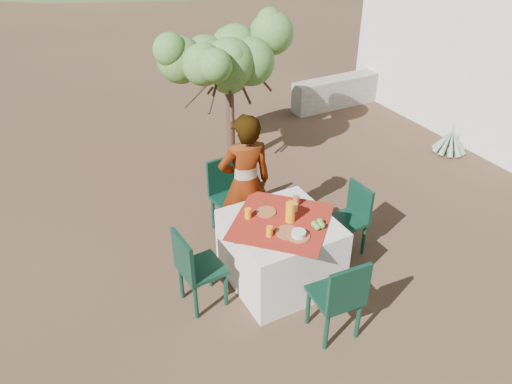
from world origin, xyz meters
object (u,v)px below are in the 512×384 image
Objects in this scene: person at (245,184)px; agave at (450,141)px; chair_far at (229,192)px; shrub_tree at (231,65)px; juice_pitcher at (290,212)px; chair_left at (195,267)px; table at (280,251)px; chair_near at (340,296)px; chair_right at (352,215)px.

agave is at bearing -162.97° from person.
shrub_tree is (0.75, 1.45, 1.01)m from chair_far.
agave is 2.58× the size of juice_pitcher.
chair_left is 3.13m from shrub_tree.
agave is at bearing 18.51° from table.
chair_near is 1.03× the size of chair_left.
juice_pitcher is at bearing -26.37° from table.
chair_left is 1.16m from person.
person reaches higher than chair_right.
chair_right is at bearing 156.36° from person.
person is (0.89, 0.66, 0.33)m from chair_left.
chair_far is at bearing 94.00° from table.
chair_near is at bearing -91.29° from chair_far.
person reaches higher than juice_pitcher.
juice_pitcher is (0.08, -0.04, 0.49)m from table.
chair_left reaches higher than chair_right.
person is (-0.04, 0.72, 0.44)m from table.
shrub_tree is (-0.30, 2.47, 1.06)m from chair_right.
chair_far reaches higher than table.
chair_far is 1.04× the size of chair_left.
shrub_tree reaches higher than chair_near.
shrub_tree is at bearing 57.21° from chair_far.
chair_right reaches higher than table.
table is 1.43× the size of chair_near.
shrub_tree is (0.61, 3.48, 1.02)m from chair_near.
person is at bearing -111.37° from shrub_tree.
person is at bearing -171.81° from agave.
juice_pitcher is at bearing -160.62° from agave.
juice_pitcher is (-3.75, -1.32, 0.68)m from agave.
chair_far is 0.56× the size of person.
chair_right is 3.11m from agave.
juice_pitcher is (0.15, -1.14, 0.36)m from chair_far.
person reaches higher than agave.
person is at bearing -125.13° from chair_right.
shrub_tree is at bearing -102.54° from person.
chair_left reaches higher than table.
person is 2.96× the size of agave.
chair_far reaches higher than chair_left.
chair_near reaches higher than chair_left.
table is at bearing -91.38° from chair_far.
chair_left is at bearing -40.92° from chair_near.
chair_near is at bearing -85.81° from table.
shrub_tree reaches higher than agave.
chair_left is at bearing -92.07° from chair_right.
chair_left reaches higher than agave.
chair_right is at bearing 7.62° from juice_pitcher.
chair_left is at bearing 176.19° from table.
agave is (4.75, 1.22, -0.30)m from chair_left.
person reaches higher than table.
chair_far is 1.01× the size of chair_near.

